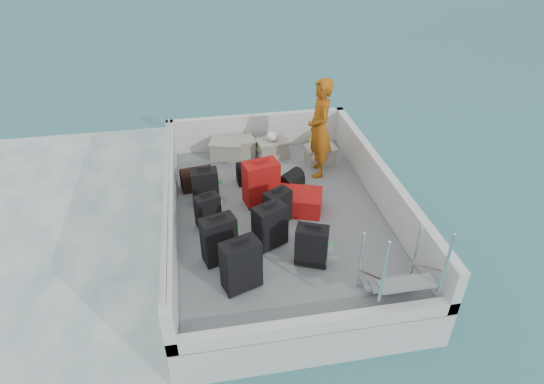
{
  "coord_description": "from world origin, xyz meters",
  "views": [
    {
      "loc": [
        -1.19,
        -5.94,
        5.07
      ],
      "look_at": [
        -0.11,
        0.09,
        1.0
      ],
      "focal_mm": 30.0,
      "sensor_mm": 36.0,
      "label": 1
    }
  ],
  "objects_px": {
    "suitcase_0": "(219,240)",
    "suitcase_2": "(205,187)",
    "suitcase_1": "(208,212)",
    "crate_0": "(226,150)",
    "suitcase_6": "(312,246)",
    "suitcase_7": "(278,207)",
    "crate_1": "(239,148)",
    "passenger": "(320,128)",
    "suitcase_4": "(270,226)",
    "suitcase_8": "(296,201)",
    "crate_2": "(272,149)",
    "suitcase_5": "(261,183)",
    "suitcase_3": "(241,266)",
    "crate_3": "(320,156)"
  },
  "relations": [
    {
      "from": "suitcase_3",
      "to": "suitcase_0",
      "type": "bearing_deg",
      "value": 92.89
    },
    {
      "from": "crate_3",
      "to": "passenger",
      "type": "bearing_deg",
      "value": -113.25
    },
    {
      "from": "suitcase_1",
      "to": "suitcase_7",
      "type": "distance_m",
      "value": 1.09
    },
    {
      "from": "suitcase_6",
      "to": "crate_3",
      "type": "relative_size",
      "value": 1.16
    },
    {
      "from": "crate_0",
      "to": "suitcase_8",
      "type": "bearing_deg",
      "value": -63.49
    },
    {
      "from": "crate_2",
      "to": "crate_0",
      "type": "bearing_deg",
      "value": 173.01
    },
    {
      "from": "suitcase_6",
      "to": "suitcase_8",
      "type": "height_order",
      "value": "suitcase_6"
    },
    {
      "from": "suitcase_1",
      "to": "crate_0",
      "type": "xyz_separation_m",
      "value": [
        0.48,
        2.14,
        -0.11
      ]
    },
    {
      "from": "suitcase_1",
      "to": "suitcase_2",
      "type": "height_order",
      "value": "suitcase_2"
    },
    {
      "from": "crate_0",
      "to": "crate_1",
      "type": "bearing_deg",
      "value": 13.08
    },
    {
      "from": "suitcase_1",
      "to": "suitcase_2",
      "type": "relative_size",
      "value": 0.89
    },
    {
      "from": "crate_1",
      "to": "suitcase_0",
      "type": "bearing_deg",
      "value": -101.7
    },
    {
      "from": "suitcase_6",
      "to": "suitcase_7",
      "type": "xyz_separation_m",
      "value": [
        -0.29,
        1.02,
        -0.02
      ]
    },
    {
      "from": "suitcase_2",
      "to": "suitcase_8",
      "type": "xyz_separation_m",
      "value": [
        1.46,
        -0.47,
        -0.15
      ]
    },
    {
      "from": "suitcase_8",
      "to": "crate_1",
      "type": "xyz_separation_m",
      "value": [
        -0.71,
        2.01,
        0.0
      ]
    },
    {
      "from": "crate_3",
      "to": "crate_1",
      "type": "bearing_deg",
      "value": 159.57
    },
    {
      "from": "suitcase_6",
      "to": "suitcase_7",
      "type": "bearing_deg",
      "value": 128.0
    },
    {
      "from": "crate_2",
      "to": "suitcase_8",
      "type": "bearing_deg",
      "value": -87.97
    },
    {
      "from": "suitcase_7",
      "to": "suitcase_4",
      "type": "bearing_deg",
      "value": -142.8
    },
    {
      "from": "suitcase_3",
      "to": "crate_0",
      "type": "distance_m",
      "value": 3.56
    },
    {
      "from": "suitcase_8",
      "to": "crate_2",
      "type": "distance_m",
      "value": 1.84
    },
    {
      "from": "suitcase_7",
      "to": "crate_1",
      "type": "relative_size",
      "value": 1.04
    },
    {
      "from": "suitcase_4",
      "to": "suitcase_7",
      "type": "distance_m",
      "value": 0.57
    },
    {
      "from": "crate_2",
      "to": "suitcase_0",
      "type": "bearing_deg",
      "value": -113.99
    },
    {
      "from": "passenger",
      "to": "crate_0",
      "type": "bearing_deg",
      "value": -114.69
    },
    {
      "from": "suitcase_4",
      "to": "suitcase_6",
      "type": "relative_size",
      "value": 1.13
    },
    {
      "from": "suitcase_1",
      "to": "crate_0",
      "type": "relative_size",
      "value": 0.98
    },
    {
      "from": "crate_1",
      "to": "passenger",
      "type": "bearing_deg",
      "value": -33.65
    },
    {
      "from": "crate_2",
      "to": "suitcase_5",
      "type": "bearing_deg",
      "value": -107.0
    },
    {
      "from": "suitcase_0",
      "to": "suitcase_6",
      "type": "height_order",
      "value": "suitcase_0"
    },
    {
      "from": "suitcase_4",
      "to": "suitcase_7",
      "type": "height_order",
      "value": "suitcase_4"
    },
    {
      "from": "suitcase_2",
      "to": "crate_0",
      "type": "bearing_deg",
      "value": 70.91
    },
    {
      "from": "suitcase_7",
      "to": "passenger",
      "type": "distance_m",
      "value": 1.84
    },
    {
      "from": "suitcase_5",
      "to": "crate_2",
      "type": "height_order",
      "value": "suitcase_5"
    },
    {
      "from": "suitcase_5",
      "to": "suitcase_6",
      "type": "xyz_separation_m",
      "value": [
        0.46,
        -1.62,
        -0.08
      ]
    },
    {
      "from": "suitcase_2",
      "to": "suitcase_8",
      "type": "height_order",
      "value": "suitcase_2"
    },
    {
      "from": "suitcase_3",
      "to": "suitcase_5",
      "type": "height_order",
      "value": "suitcase_5"
    },
    {
      "from": "suitcase_0",
      "to": "suitcase_2",
      "type": "height_order",
      "value": "suitcase_0"
    },
    {
      "from": "suitcase_2",
      "to": "suitcase_3",
      "type": "xyz_separation_m",
      "value": [
        0.36,
        -2.07,
        0.06
      ]
    },
    {
      "from": "suitcase_7",
      "to": "suitcase_8",
      "type": "bearing_deg",
      "value": 7.83
    },
    {
      "from": "suitcase_2",
      "to": "crate_0",
      "type": "height_order",
      "value": "suitcase_2"
    },
    {
      "from": "suitcase_1",
      "to": "crate_1",
      "type": "height_order",
      "value": "suitcase_1"
    },
    {
      "from": "suitcase_0",
      "to": "suitcase_2",
      "type": "xyz_separation_m",
      "value": [
        -0.12,
        1.49,
        -0.05
      ]
    },
    {
      "from": "suitcase_1",
      "to": "passenger",
      "type": "distance_m",
      "value": 2.56
    },
    {
      "from": "suitcase_5",
      "to": "passenger",
      "type": "height_order",
      "value": "passenger"
    },
    {
      "from": "suitcase_3",
      "to": "suitcase_8",
      "type": "xyz_separation_m",
      "value": [
        1.1,
        1.6,
        -0.21
      ]
    },
    {
      "from": "suitcase_4",
      "to": "crate_1",
      "type": "bearing_deg",
      "value": 67.02
    },
    {
      "from": "suitcase_0",
      "to": "crate_0",
      "type": "height_order",
      "value": "suitcase_0"
    },
    {
      "from": "suitcase_1",
      "to": "suitcase_3",
      "type": "relative_size",
      "value": 0.75
    },
    {
      "from": "suitcase_0",
      "to": "crate_0",
      "type": "distance_m",
      "value": 3.0
    }
  ]
}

